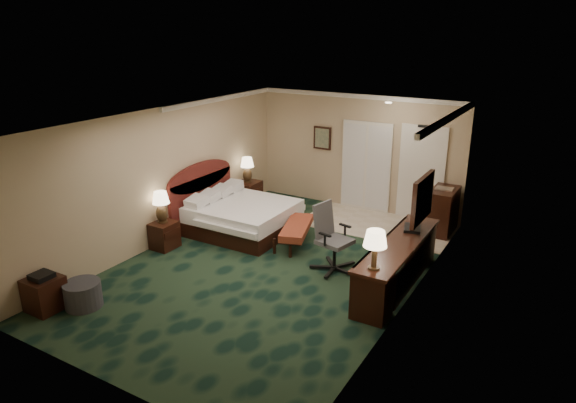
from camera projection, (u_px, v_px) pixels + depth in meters
The scene contains 26 objects.
floor at pixel (273, 266), 9.35m from camera, with size 5.00×7.50×0.00m, color black.
ceiling at pixel (271, 119), 8.47m from camera, with size 5.00×7.50×0.00m, color silver.
wall_back at pixel (357, 152), 11.96m from camera, with size 5.00×0.00×2.70m, color tan.
wall_front at pixel (97, 286), 5.85m from camera, with size 5.00×0.00×2.70m, color tan.
wall_left at pixel (165, 176), 10.10m from camera, with size 0.00×7.50×2.70m, color tan.
wall_right at pixel (412, 223), 7.71m from camera, with size 0.00×7.50×2.70m, color tan.
crown_molding at pixel (271, 122), 8.48m from camera, with size 5.00×7.50×0.10m, color white, non-canonical shape.
tile_patch at pixel (377, 225), 11.28m from camera, with size 3.20×1.70×0.01m, color beige.
headboard at pixel (201, 194), 11.10m from camera, with size 0.12×2.00×1.40m, color #481B11, non-canonical shape.
entry_door at pixel (421, 174), 11.29m from camera, with size 1.02×0.06×2.18m, color white.
closet_doors at pixel (366, 167), 11.91m from camera, with size 1.20×0.06×2.10m, color silver.
wall_art at pixel (322, 138), 12.28m from camera, with size 0.45×0.06×0.55m, color #466152.
wall_mirror at pixel (423, 199), 8.15m from camera, with size 0.05×0.95×0.75m, color white.
bed at pixel (244, 218), 10.84m from camera, with size 1.96×1.82×0.62m, color white.
nightstand_near at pixel (164, 235), 10.05m from camera, with size 0.42×0.48×0.53m, color black.
nightstand_far at pixel (248, 194), 12.32m from camera, with size 0.50×0.57×0.62m, color black.
lamp_near at pixel (161, 207), 9.89m from camera, with size 0.33×0.33×0.62m, color black, non-canonical shape.
lamp_far at pixel (247, 170), 12.14m from camera, with size 0.32×0.32×0.60m, color black, non-canonical shape.
bed_bench at pixel (297, 235), 10.18m from camera, with size 0.45×1.31×0.44m, color maroon.
ottoman at pixel (83, 294), 7.96m from camera, with size 0.57×0.57×0.41m, color #2C2D32.
side_table at pixel (45, 294), 7.86m from camera, with size 0.49×0.49×0.53m, color black.
desk at pixel (397, 264), 8.52m from camera, with size 0.59×2.76×0.79m, color black.
tv at pixel (414, 210), 8.80m from camera, with size 0.08×0.95×0.74m, color black.
desk_lamp at pixel (375, 250), 7.40m from camera, with size 0.35×0.35×0.61m, color black, non-canonical shape.
desk_chair at pixel (335, 239), 9.02m from camera, with size 0.71×0.66×1.21m, color #4B4B4C, non-canonical shape.
minibar at pixel (442, 211), 10.75m from camera, with size 0.50×0.90×0.95m, color black.
Camera 1 is at (4.52, -7.14, 4.17)m, focal length 32.00 mm.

